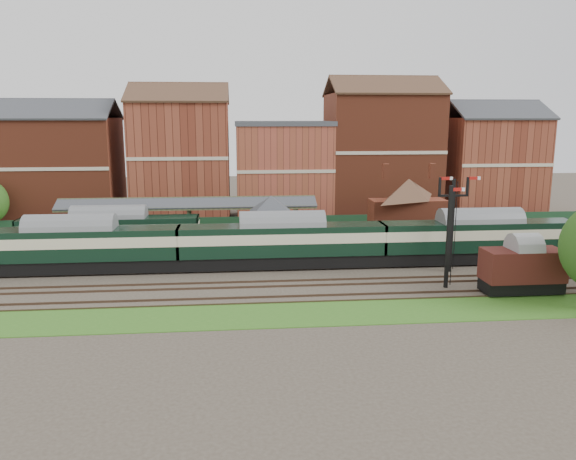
{
  "coord_description": "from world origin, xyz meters",
  "views": [
    {
      "loc": [
        -6.24,
        -47.76,
        13.04
      ],
      "look_at": [
        -1.53,
        2.0,
        3.0
      ],
      "focal_mm": 35.0,
      "sensor_mm": 36.0,
      "label": 1
    }
  ],
  "objects": [
    {
      "name": "dmu_train",
      "position": [
        -2.23,
        0.0,
        2.41
      ],
      "size": [
        53.64,
        2.82,
        4.12
      ],
      "color": "black",
      "rests_on": "ground"
    },
    {
      "name": "signal_box",
      "position": [
        -3.0,
        3.25,
        3.19
      ],
      "size": [
        5.4,
        5.4,
        6.0
      ],
      "color": "#667452",
      "rests_on": "ground"
    },
    {
      "name": "platform",
      "position": [
        -5.0,
        9.75,
        0.5
      ],
      "size": [
        55.0,
        3.4,
        1.0
      ],
      "primitive_type": "cube",
      "color": "#2D2D2D",
      "rests_on": "ground"
    },
    {
      "name": "town_backdrop",
      "position": [
        -0.18,
        25.0,
        7.0
      ],
      "size": [
        69.0,
        10.0,
        16.0
      ],
      "color": "brown",
      "rests_on": "ground"
    },
    {
      "name": "brick_hut",
      "position": [
        5.0,
        3.25,
        1.2
      ],
      "size": [
        3.2,
        2.64,
        2.94
      ],
      "color": "maroon",
      "rests_on": "ground"
    },
    {
      "name": "semaphore_bracket",
      "position": [
        12.04,
        -2.5,
        4.63
      ],
      "size": [
        3.6,
        0.25,
        8.18
      ],
      "color": "black",
      "rests_on": "ground"
    },
    {
      "name": "goods_van_a",
      "position": [
        15.08,
        -9.0,
        2.03
      ],
      "size": [
        5.88,
        2.55,
        3.57
      ],
      "color": "black",
      "rests_on": "ground"
    },
    {
      "name": "semaphore_siding",
      "position": [
        10.02,
        -7.0,
        4.16
      ],
      "size": [
        1.23,
        0.25,
        8.0
      ],
      "color": "black",
      "rests_on": "ground"
    },
    {
      "name": "station_building",
      "position": [
        12.0,
        9.75,
        3.96
      ],
      "size": [
        8.1,
        8.1,
        5.9
      ],
      "color": "brown",
      "rests_on": "platform"
    },
    {
      "name": "grass_front",
      "position": [
        0.0,
        -12.0,
        0.03
      ],
      "size": [
        90.0,
        5.0,
        0.06
      ],
      "primitive_type": "cube",
      "color": "#2D6619",
      "rests_on": "ground"
    },
    {
      "name": "grass_back",
      "position": [
        0.0,
        16.0,
        0.03
      ],
      "size": [
        90.0,
        4.5,
        0.06
      ],
      "primitive_type": "cube",
      "color": "#2D6619",
      "rests_on": "ground"
    },
    {
      "name": "canopy",
      "position": [
        -11.0,
        9.75,
        4.58
      ],
      "size": [
        26.0,
        3.89,
        4.08
      ],
      "color": "#4A5334",
      "rests_on": "platform"
    },
    {
      "name": "fence",
      "position": [
        0.0,
        18.0,
        0.75
      ],
      "size": [
        90.0,
        0.12,
        1.5
      ],
      "primitive_type": "cube",
      "color": "#193823",
      "rests_on": "ground"
    },
    {
      "name": "ground",
      "position": [
        0.0,
        0.0,
        0.0
      ],
      "size": [
        160.0,
        160.0,
        0.0
      ],
      "primitive_type": "plane",
      "color": "#473D33",
      "rests_on": "ground"
    },
    {
      "name": "platform_railcar",
      "position": [
        -18.32,
        6.5,
        2.29
      ],
      "size": [
        16.96,
        2.67,
        3.9
      ],
      "color": "black",
      "rests_on": "ground"
    }
  ]
}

